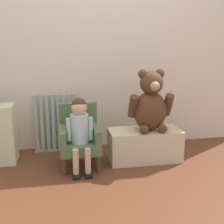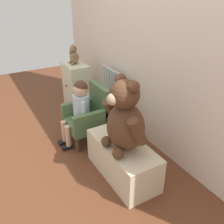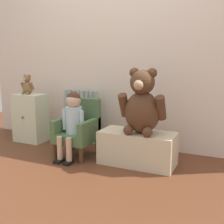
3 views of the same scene
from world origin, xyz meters
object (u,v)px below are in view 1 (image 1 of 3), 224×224
(child_armchair, at_px, (79,137))
(child_figure, at_px, (80,124))
(large_teddy_bear, at_px, (151,104))
(low_bench, at_px, (144,145))
(radiator, at_px, (56,123))

(child_armchair, distance_m, child_figure, 0.19)
(child_armchair, relative_size, child_figure, 0.87)
(child_armchair, xyz_separation_m, child_figure, (-0.00, -0.11, 0.16))
(child_armchair, bearing_deg, large_teddy_bear, -1.40)
(low_bench, bearing_deg, child_armchair, -179.92)
(large_teddy_bear, bearing_deg, child_armchair, 178.60)
(child_armchair, height_order, low_bench, child_armchair)
(child_figure, distance_m, large_teddy_bear, 0.74)
(radiator, distance_m, child_armchair, 0.49)
(child_armchair, bearing_deg, radiator, 117.79)
(child_armchair, bearing_deg, low_bench, 0.08)
(radiator, bearing_deg, child_armchair, -62.21)
(radiator, xyz_separation_m, child_figure, (0.23, -0.54, 0.13))
(child_figure, relative_size, large_teddy_bear, 1.12)
(low_bench, height_order, large_teddy_bear, large_teddy_bear)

